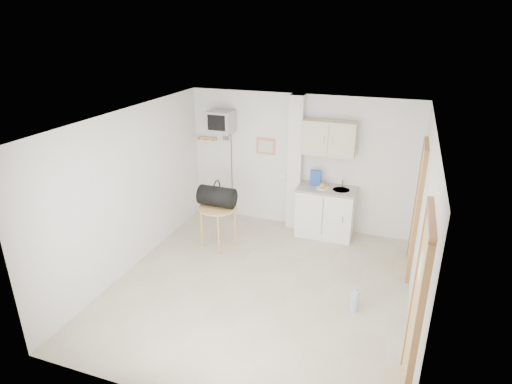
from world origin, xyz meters
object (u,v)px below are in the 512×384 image
(crt_television, at_px, (221,122))
(water_bottle, at_px, (355,301))
(round_table, at_px, (218,212))
(duffel_bag, at_px, (217,196))

(crt_television, relative_size, water_bottle, 5.92)
(round_table, relative_size, water_bottle, 2.06)
(round_table, bearing_deg, crt_television, 109.08)
(crt_television, bearing_deg, duffel_bag, -71.50)
(crt_television, xyz_separation_m, round_table, (0.38, -1.10, -1.29))
(round_table, height_order, water_bottle, round_table)
(crt_television, xyz_separation_m, water_bottle, (2.85, -2.14, -1.77))
(duffel_bag, bearing_deg, water_bottle, -22.09)
(crt_television, bearing_deg, round_table, -70.92)
(round_table, distance_m, duffel_bag, 0.28)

